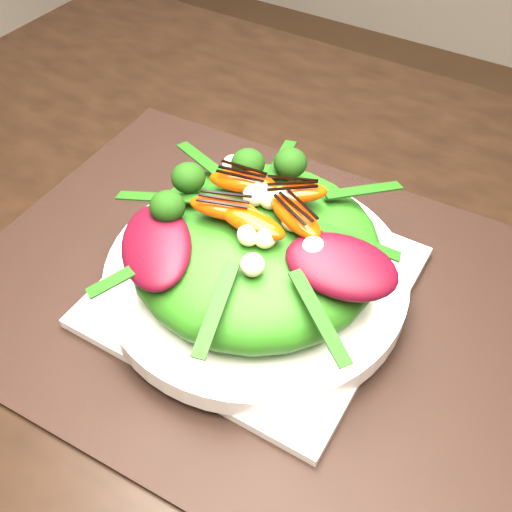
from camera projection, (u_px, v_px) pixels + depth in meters
The scene contains 10 objects.
dining_table at pixel (484, 404), 0.50m from camera, with size 1.60×0.90×0.75m, color black.
placemat at pixel (256, 291), 0.55m from camera, with size 0.52×0.40×0.00m, color black.
plate_base at pixel (256, 286), 0.55m from camera, with size 0.25×0.25×0.01m, color silver.
salad_bowl at pixel (256, 275), 0.53m from camera, with size 0.27×0.27×0.02m, color silver.
lettuce_mound at pixel (256, 248), 0.51m from camera, with size 0.21×0.21×0.07m, color #286512.
radicchio_leaf at pixel (342, 266), 0.45m from camera, with size 0.09×0.06×0.02m, color #3D0611.
orange_segment at pixel (278, 191), 0.50m from camera, with size 0.06×0.02×0.02m, color red.
broccoli_floret at pixel (202, 165), 0.51m from camera, with size 0.04×0.04×0.04m, color #103509.
macadamia_nut at pixel (261, 265), 0.44m from camera, with size 0.02×0.02×0.02m, color #C8C18D.
balsamic_drizzle at pixel (278, 183), 0.49m from camera, with size 0.04×0.00×0.00m, color black.
Camera 1 is at (-0.03, -0.31, 1.17)m, focal length 42.00 mm.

